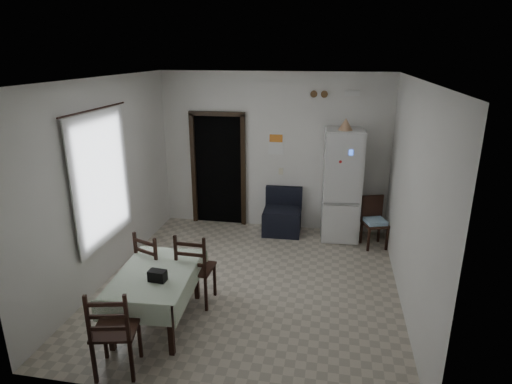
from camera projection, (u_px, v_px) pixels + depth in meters
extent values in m
plane|color=#ABA08C|center=(250.00, 284.00, 6.23)|extent=(4.50, 4.50, 0.00)
cube|color=black|center=(222.00, 168.00, 8.39)|extent=(0.90, 0.45, 2.10)
cube|color=black|center=(194.00, 170.00, 8.24)|extent=(0.08, 0.10, 2.18)
cube|color=black|center=(243.00, 172.00, 8.07)|extent=(0.08, 0.10, 2.18)
cube|color=black|center=(217.00, 114.00, 7.82)|extent=(1.06, 0.10, 0.08)
cube|color=silver|center=(95.00, 178.00, 5.93)|extent=(0.10, 1.20, 1.60)
cube|color=silver|center=(102.00, 179.00, 5.91)|extent=(0.02, 1.45, 1.85)
cylinder|color=black|center=(95.00, 109.00, 5.61)|extent=(0.02, 1.60, 0.02)
cube|color=white|center=(276.00, 144.00, 7.81)|extent=(0.28, 0.02, 0.40)
cube|color=orange|center=(276.00, 138.00, 7.77)|extent=(0.24, 0.01, 0.14)
cube|color=beige|center=(281.00, 171.00, 7.95)|extent=(0.08, 0.02, 0.12)
cylinder|color=brown|center=(314.00, 94.00, 7.41)|extent=(0.12, 0.03, 0.12)
cylinder|color=brown|center=(324.00, 94.00, 7.38)|extent=(0.12, 0.03, 0.12)
cube|color=white|center=(352.00, 93.00, 7.26)|extent=(0.25, 0.07, 0.09)
cone|color=tan|center=(346.00, 124.00, 7.07)|extent=(0.26, 0.26, 0.20)
cube|color=black|center=(157.00, 276.00, 4.94)|extent=(0.21, 0.14, 0.13)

